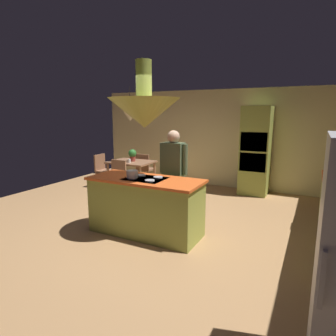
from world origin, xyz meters
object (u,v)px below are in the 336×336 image
object	(u,v)px
chair_at_corner	(103,168)
cup_on_table	(129,161)
person_at_island	(173,171)
cooking_pot_on_cooktop	(132,174)
chair_facing_island	(116,176)
chair_by_back_wall	(145,167)
dining_table	(131,166)
kitchen_island	(146,206)
oven_tower	(255,151)
potted_plant_on_table	(132,155)

from	to	relation	value
chair_at_corner	cup_on_table	world-z (taller)	chair_at_corner
person_at_island	cooking_pot_on_cooktop	world-z (taller)	person_at_island
chair_facing_island	chair_at_corner	bearing A→B (deg)	145.64
chair_facing_island	chair_by_back_wall	bearing A→B (deg)	90.00
chair_facing_island	cup_on_table	bearing A→B (deg)	79.40
dining_table	chair_at_corner	bearing A→B (deg)	-180.00
chair_by_back_wall	chair_at_corner	world-z (taller)	same
kitchen_island	chair_at_corner	world-z (taller)	kitchen_island
oven_tower	chair_at_corner	size ratio (longest dim) A/B	2.42
cup_on_table	chair_at_corner	bearing A→B (deg)	168.53
oven_tower	person_at_island	distance (m)	2.75
cooking_pot_on_cooktop	dining_table	bearing A→B (deg)	124.63
oven_tower	chair_facing_island	size ratio (longest dim) A/B	2.42
kitchen_island	potted_plant_on_table	distance (m)	2.75
kitchen_island	chair_facing_island	distance (m)	2.25
chair_facing_island	cup_on_table	world-z (taller)	chair_facing_island
chair_facing_island	chair_by_back_wall	xyz separation A→B (m)	(0.00, 1.25, 0.00)
kitchen_island	oven_tower	world-z (taller)	oven_tower
chair_facing_island	chair_at_corner	size ratio (longest dim) A/B	1.00
oven_tower	dining_table	size ratio (longest dim) A/B	1.98
chair_facing_island	cup_on_table	distance (m)	0.52
kitchen_island	person_at_island	xyz separation A→B (m)	(0.18, 0.66, 0.48)
potted_plant_on_table	cup_on_table	bearing A→B (deg)	-75.38
chair_by_back_wall	cup_on_table	xyz separation A→B (m)	(0.08, -0.82, 0.30)
oven_tower	chair_at_corner	distance (m)	3.92
oven_tower	cooking_pot_on_cooktop	world-z (taller)	oven_tower
kitchen_island	chair_at_corner	bearing A→B (deg)	141.20
chair_by_back_wall	cup_on_table	world-z (taller)	chair_by_back_wall
chair_at_corner	potted_plant_on_table	distance (m)	1.02
cup_on_table	cooking_pot_on_cooktop	distance (m)	2.51
cooking_pot_on_cooktop	person_at_island	bearing A→B (deg)	66.84
kitchen_island	person_at_island	distance (m)	0.84
person_at_island	kitchen_island	bearing A→B (deg)	-105.06
oven_tower	chair_by_back_wall	bearing A→B (deg)	-169.48
oven_tower	chair_by_back_wall	xyz separation A→B (m)	(-2.80, -0.52, -0.55)
person_at_island	chair_facing_island	distance (m)	2.10
potted_plant_on_table	cooking_pot_on_cooktop	world-z (taller)	cooking_pot_on_cooktop
chair_by_back_wall	oven_tower	bearing A→B (deg)	-169.48
chair_facing_island	potted_plant_on_table	bearing A→B (deg)	88.35
potted_plant_on_table	cup_on_table	size ratio (longest dim) A/B	3.33
kitchen_island	chair_by_back_wall	xyz separation A→B (m)	(-1.70, 2.72, 0.04)
person_at_island	cup_on_table	distance (m)	2.19
chair_at_corner	potted_plant_on_table	world-z (taller)	potted_plant_on_table
person_at_island	potted_plant_on_table	size ratio (longest dim) A/B	5.52
potted_plant_on_table	cup_on_table	world-z (taller)	potted_plant_on_table
dining_table	chair_by_back_wall	distance (m)	0.64
chair_facing_island	oven_tower	bearing A→B (deg)	32.24
oven_tower	cup_on_table	world-z (taller)	oven_tower
chair_facing_island	person_at_island	bearing A→B (deg)	-23.57
chair_at_corner	cup_on_table	distance (m)	1.05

